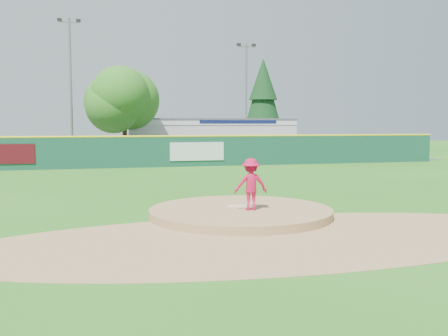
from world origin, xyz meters
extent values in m
plane|color=#286B19|center=(0.00, 0.00, 0.00)|extent=(120.00, 120.00, 0.00)
cylinder|color=#9E774C|center=(0.00, 0.00, 0.00)|extent=(5.50, 5.50, 0.50)
cube|color=white|center=(0.00, 0.30, 0.27)|extent=(0.60, 0.15, 0.04)
cylinder|color=#9E774C|center=(0.00, -3.00, 0.01)|extent=(15.40, 15.40, 0.01)
cube|color=#38383A|center=(0.00, 27.00, 0.01)|extent=(44.00, 16.00, 0.02)
imported|color=#C31041|center=(0.21, -0.35, 1.01)|extent=(1.02, 0.63, 1.53)
imported|color=white|center=(-1.35, 24.40, 0.67)|extent=(5.07, 3.28, 1.30)
cube|color=silver|center=(6.00, 32.00, 1.60)|extent=(15.00, 8.00, 3.20)
cube|color=white|center=(6.00, 27.98, 3.00)|extent=(15.00, 0.06, 0.55)
cube|color=#0F194C|center=(8.00, 27.94, 3.00)|extent=(7.00, 0.03, 0.28)
cube|color=#59595B|center=(6.00, 32.00, 3.25)|extent=(15.20, 8.20, 0.12)
cube|color=#520B13|center=(-9.60, 17.92, 1.00)|extent=(3.60, 0.04, 1.20)
cube|color=silver|center=(2.27, 17.92, 1.00)|extent=(3.60, 0.04, 1.20)
cube|color=#154433|center=(0.00, 18.00, 1.00)|extent=(40.00, 0.10, 2.00)
cylinder|color=yellow|center=(0.00, 18.00, 2.00)|extent=(40.00, 0.14, 0.14)
cylinder|color=#382314|center=(-2.00, 25.00, 1.30)|extent=(0.36, 0.36, 2.60)
sphere|color=#387F23|center=(-2.00, 25.00, 4.56)|extent=(5.60, 5.60, 5.60)
cylinder|color=#382314|center=(13.00, 36.00, 0.80)|extent=(0.40, 0.40, 1.60)
cone|color=#113A16|center=(13.00, 36.00, 5.55)|extent=(4.40, 4.40, 7.90)
cylinder|color=gray|center=(-6.00, 27.00, 5.50)|extent=(0.20, 0.20, 11.00)
cube|color=gray|center=(-6.00, 27.00, 10.70)|extent=(1.60, 0.10, 0.10)
cube|color=black|center=(-6.70, 27.00, 10.85)|extent=(0.35, 0.25, 0.20)
cube|color=black|center=(-5.30, 27.00, 10.85)|extent=(0.35, 0.25, 0.20)
cylinder|color=gray|center=(9.00, 29.00, 5.00)|extent=(0.20, 0.20, 10.00)
cube|color=gray|center=(9.00, 29.00, 9.70)|extent=(1.60, 0.10, 0.10)
cube|color=black|center=(8.30, 29.00, 9.85)|extent=(0.35, 0.25, 0.20)
cube|color=black|center=(9.70, 29.00, 9.85)|extent=(0.35, 0.25, 0.20)
camera|label=1|loc=(-4.19, -14.27, 2.77)|focal=40.00mm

